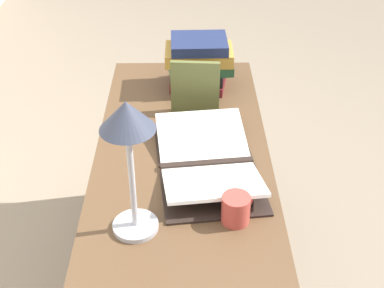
# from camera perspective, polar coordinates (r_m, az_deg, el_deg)

# --- Properties ---
(reading_desk) EXTENTS (1.51, 0.62, 0.75)m
(reading_desk) POSITION_cam_1_polar(r_m,az_deg,el_deg) (1.95, -1.01, -4.04)
(reading_desk) COLOR brown
(reading_desk) RESTS_ON ground_plane
(open_book) EXTENTS (0.59, 0.39, 0.07)m
(open_book) POSITION_cam_1_polar(r_m,az_deg,el_deg) (1.83, 1.60, -1.85)
(open_book) COLOR black
(open_book) RESTS_ON reading_desk
(book_stack_tall) EXTENTS (0.24, 0.29, 0.22)m
(book_stack_tall) POSITION_cam_1_polar(r_m,az_deg,el_deg) (2.28, 0.74, 8.71)
(book_stack_tall) COLOR maroon
(book_stack_tall) RESTS_ON reading_desk
(book_standing_upright) EXTENTS (0.04, 0.19, 0.22)m
(book_standing_upright) POSITION_cam_1_polar(r_m,az_deg,el_deg) (2.09, 0.34, 6.08)
(book_standing_upright) COLOR brown
(book_standing_upright) RESTS_ON reading_desk
(reading_lamp) EXTENTS (0.15, 0.15, 0.43)m
(reading_lamp) POSITION_cam_1_polar(r_m,az_deg,el_deg) (1.41, -6.82, 0.97)
(reading_lamp) COLOR #ADADB2
(reading_lamp) RESTS_ON reading_desk
(coffee_mug) EXTENTS (0.09, 0.10, 0.09)m
(coffee_mug) POSITION_cam_1_polar(r_m,az_deg,el_deg) (1.61, 4.73, -6.90)
(coffee_mug) COLOR #B74238
(coffee_mug) RESTS_ON reading_desk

